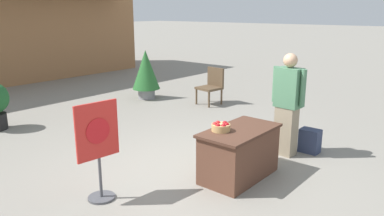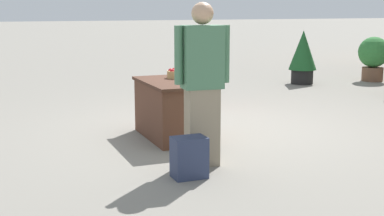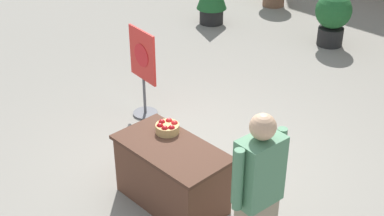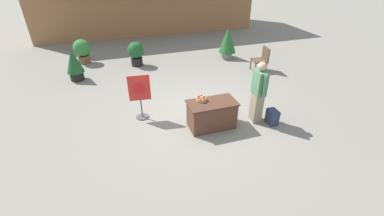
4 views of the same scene
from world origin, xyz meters
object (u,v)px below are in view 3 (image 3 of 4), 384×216
at_px(display_table, 172,175).
at_px(person_visitor, 258,196).
at_px(poster_board, 143,70).
at_px(potted_plant_near_left, 333,16).
at_px(apple_basket, 167,127).

distance_m(display_table, person_visitor, 1.40).
distance_m(person_visitor, poster_board, 3.24).
bearing_deg(display_table, person_visitor, -4.69).
bearing_deg(potted_plant_near_left, display_table, -75.69).
bearing_deg(apple_basket, potted_plant_near_left, 102.09).
bearing_deg(apple_basket, poster_board, 149.81).
xyz_separation_m(display_table, apple_basket, (-0.25, 0.17, 0.44)).
height_order(display_table, apple_basket, apple_basket).
xyz_separation_m(apple_basket, person_visitor, (1.54, -0.27, 0.08)).
height_order(apple_basket, person_visitor, person_visitor).
xyz_separation_m(apple_basket, poster_board, (-1.49, 0.87, -0.09)).
xyz_separation_m(apple_basket, potted_plant_near_left, (-1.08, 5.02, -0.25)).
relative_size(apple_basket, person_visitor, 0.15).
distance_m(apple_basket, potted_plant_near_left, 5.14).
bearing_deg(apple_basket, display_table, -33.99).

